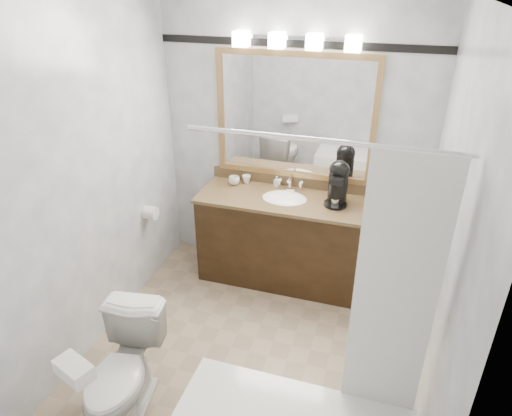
{
  "coord_description": "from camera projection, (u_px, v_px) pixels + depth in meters",
  "views": [
    {
      "loc": [
        0.83,
        -2.48,
        2.63
      ],
      "look_at": [
        -0.05,
        0.35,
        1.07
      ],
      "focal_mm": 32.0,
      "sensor_mm": 36.0,
      "label": 1
    }
  ],
  "objects": [
    {
      "name": "soap_bar",
      "position": [
        290.0,
        192.0,
        4.09
      ],
      "size": [
        0.08,
        0.05,
        0.02
      ],
      "primitive_type": "cube",
      "rotation": [
        0.0,
        0.0,
        0.13
      ],
      "color": "beige",
      "rests_on": "vanity"
    },
    {
      "name": "cup_left",
      "position": [
        234.0,
        181.0,
        4.23
      ],
      "size": [
        0.11,
        0.11,
        0.08
      ],
      "primitive_type": "imported",
      "rotation": [
        0.0,
        0.0,
        0.06
      ],
      "color": "white",
      "rests_on": "vanity"
    },
    {
      "name": "cup_right",
      "position": [
        246.0,
        179.0,
        4.27
      ],
      "size": [
        0.09,
        0.09,
        0.07
      ],
      "primitive_type": "imported",
      "rotation": [
        0.0,
        0.0,
        0.21
      ],
      "color": "white",
      "rests_on": "vanity"
    },
    {
      "name": "toilet",
      "position": [
        123.0,
        373.0,
        2.89
      ],
      "size": [
        0.51,
        0.76,
        0.72
      ],
      "primitive_type": "imported",
      "rotation": [
        0.0,
        0.0,
        0.15
      ],
      "color": "white",
      "rests_on": "ground"
    },
    {
      "name": "mirror",
      "position": [
        294.0,
        117.0,
        3.92
      ],
      "size": [
        1.4,
        0.04,
        1.1
      ],
      "color": "#AC824E",
      "rests_on": "room"
    },
    {
      "name": "vanity_light_bar",
      "position": [
        296.0,
        40.0,
        3.58
      ],
      "size": [
        1.02,
        0.14,
        0.12
      ],
      "color": "silver",
      "rests_on": "room"
    },
    {
      "name": "coffee_maker",
      "position": [
        338.0,
        182.0,
        3.83
      ],
      "size": [
        0.2,
        0.25,
        0.38
      ],
      "rotation": [
        0.0,
        0.0,
        -0.03
      ],
      "color": "black",
      "rests_on": "vanity"
    },
    {
      "name": "tp_roll",
      "position": [
        151.0,
        213.0,
        4.07
      ],
      "size": [
        0.11,
        0.12,
        0.12
      ],
      "primitive_type": "cylinder",
      "rotation": [
        0.0,
        1.57,
        0.0
      ],
      "color": "white",
      "rests_on": "room"
    },
    {
      "name": "accent_stripe",
      "position": [
        297.0,
        44.0,
        3.65
      ],
      "size": [
        2.4,
        0.01,
        0.06
      ],
      "primitive_type": "cube",
      "color": "black",
      "rests_on": "room"
    },
    {
      "name": "soap_bottle_a",
      "position": [
        277.0,
        181.0,
        4.2
      ],
      "size": [
        0.06,
        0.06,
        0.1
      ],
      "primitive_type": "imported",
      "rotation": [
        0.0,
        0.0,
        -0.44
      ],
      "color": "white",
      "rests_on": "vanity"
    },
    {
      "name": "vanity",
      "position": [
        283.0,
        238.0,
        4.19
      ],
      "size": [
        1.53,
        0.58,
        0.97
      ],
      "color": "black",
      "rests_on": "ground"
    },
    {
      "name": "room",
      "position": [
        248.0,
        209.0,
        2.95
      ],
      "size": [
        2.42,
        2.62,
        2.52
      ],
      "color": "gray",
      "rests_on": "ground"
    },
    {
      "name": "tissue_box",
      "position": [
        74.0,
        370.0,
        2.39
      ],
      "size": [
        0.24,
        0.18,
        0.09
      ],
      "primitive_type": "cube",
      "rotation": [
        0.0,
        0.0,
        -0.34
      ],
      "color": "white",
      "rests_on": "toilet"
    }
  ]
}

